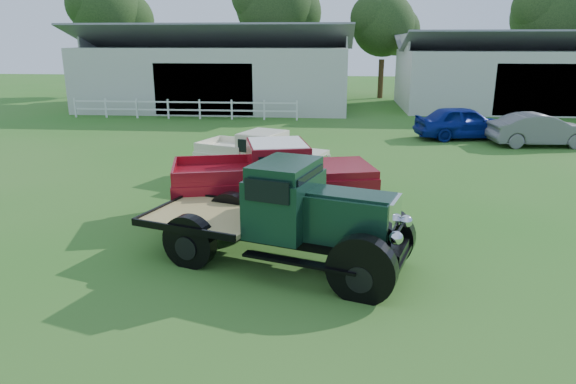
# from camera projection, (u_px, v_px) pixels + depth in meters

# --- Properties ---
(ground) EXTENTS (120.00, 120.00, 0.00)m
(ground) POSITION_uv_depth(u_px,v_px,m) (275.00, 249.00, 12.00)
(ground) COLOR #256F19
(shed_left) EXTENTS (18.80, 10.20, 5.60)m
(shed_left) POSITION_uv_depth(u_px,v_px,m) (220.00, 67.00, 36.64)
(shed_left) COLOR beige
(shed_left) RESTS_ON ground
(shed_right) EXTENTS (16.80, 9.20, 5.20)m
(shed_right) POSITION_uv_depth(u_px,v_px,m) (519.00, 71.00, 35.79)
(shed_right) COLOR beige
(shed_right) RESTS_ON ground
(fence_rail) EXTENTS (14.20, 0.16, 1.20)m
(fence_rail) POSITION_uv_depth(u_px,v_px,m) (184.00, 109.00, 31.63)
(fence_rail) COLOR white
(fence_rail) RESTS_ON ground
(tree_a) EXTENTS (6.30, 6.30, 10.50)m
(tree_a) POSITION_uv_depth(u_px,v_px,m) (110.00, 33.00, 43.59)
(tree_a) COLOR black
(tree_a) RESTS_ON ground
(tree_b) EXTENTS (6.90, 6.90, 11.50)m
(tree_b) POSITION_uv_depth(u_px,v_px,m) (274.00, 27.00, 43.16)
(tree_b) COLOR black
(tree_b) RESTS_ON ground
(tree_c) EXTENTS (5.40, 5.40, 9.00)m
(tree_c) POSITION_uv_depth(u_px,v_px,m) (383.00, 42.00, 41.77)
(tree_c) COLOR black
(tree_c) RESTS_ON ground
(tree_d) EXTENTS (6.00, 6.00, 10.00)m
(tree_d) POSITION_uv_depth(u_px,v_px,m) (544.00, 36.00, 41.43)
(tree_d) COLOR black
(tree_d) RESTS_ON ground
(vintage_flatbed) EXTENTS (6.21, 3.94, 2.29)m
(vintage_flatbed) POSITION_uv_depth(u_px,v_px,m) (280.00, 213.00, 10.95)
(vintage_flatbed) COLOR #112F22
(vintage_flatbed) RESTS_ON ground
(red_pickup) EXTENTS (6.03, 3.49, 2.07)m
(red_pickup) POSITION_uv_depth(u_px,v_px,m) (274.00, 178.00, 14.15)
(red_pickup) COLOR maroon
(red_pickup) RESTS_ON ground
(white_pickup) EXTENTS (4.94, 3.32, 1.69)m
(white_pickup) POSITION_uv_depth(u_px,v_px,m) (261.00, 157.00, 17.56)
(white_pickup) COLOR beige
(white_pickup) RESTS_ON ground
(misc_car_blue) EXTENTS (4.97, 2.71, 1.60)m
(misc_car_blue) POSITION_uv_depth(u_px,v_px,m) (464.00, 122.00, 25.18)
(misc_car_blue) COLOR navy
(misc_car_blue) RESTS_ON ground
(misc_car_grey) EXTENTS (4.62, 1.94, 1.49)m
(misc_car_grey) POSITION_uv_depth(u_px,v_px,m) (541.00, 130.00, 23.46)
(misc_car_grey) COLOR slate
(misc_car_grey) RESTS_ON ground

